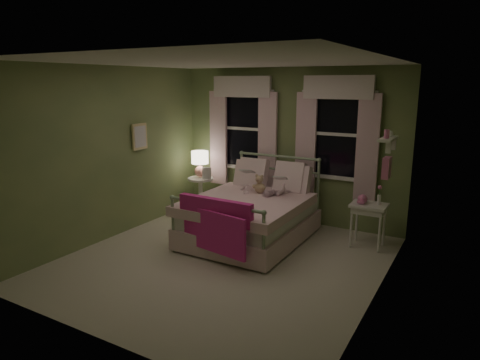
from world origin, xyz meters
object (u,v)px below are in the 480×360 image
Objects in this scene: table_lamp at (200,161)px; bed at (251,215)px; teddy_bear at (260,185)px; nightstand_left at (201,190)px; child_left at (249,172)px; nightstand_right at (369,211)px; child_right at (280,177)px.

bed is at bearing -27.37° from table_lamp.
teddy_bear is 0.46× the size of nightstand_left.
child_left is (-0.28, 0.42, 0.56)m from bed.
nightstand_right is (1.90, 0.14, -0.39)m from child_left.
child_right is at bearing -174.08° from nightstand_right.
table_lamp is at bearing 90.00° from nightstand_left.
teddy_bear is at bearing -18.75° from table_lamp.
child_left reaches higher than table_lamp.
child_left is 1.16× the size of nightstand_right.
bed is 0.49m from teddy_bear.
child_right is at bearing -11.04° from table_lamp.
table_lamp is (0.00, 0.00, 0.54)m from nightstand_left.
nightstand_right is (1.62, 0.56, 0.17)m from bed.
child_right is 1.12× the size of nightstand_right.
table_lamp reaches higher than teddy_bear.
child_right reaches higher than table_lamp.
nightstand_right is at bearing 164.60° from child_left.
teddy_bear reaches higher than nightstand_left.
nightstand_left is at bearing -35.56° from child_left.
bed is 6.77× the size of teddy_bear.
nightstand_left is at bearing 176.24° from nightstand_right.
child_right is 1.10× the size of nightstand_left.
bed reaches higher than teddy_bear.
nightstand_left is at bearing 152.63° from bed.
bed is at bearing -160.92° from nightstand_right.
nightstand_left is at bearing 8.90° from child_right.
child_left is 1.35m from nightstand_left.
child_left reaches higher than bed.
child_right is 0.35m from teddy_bear.
child_right is 1.40m from nightstand_right.
bed is 2.75× the size of child_left.
bed is at bearing 104.02° from child_left.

